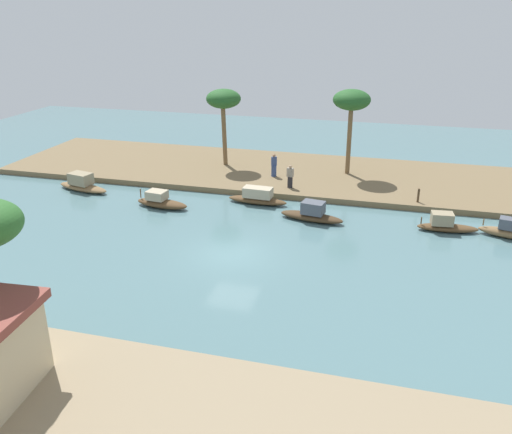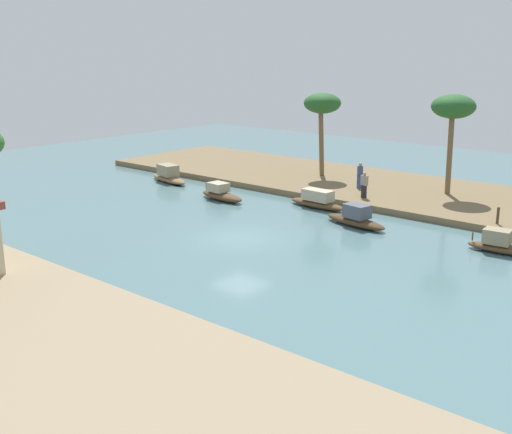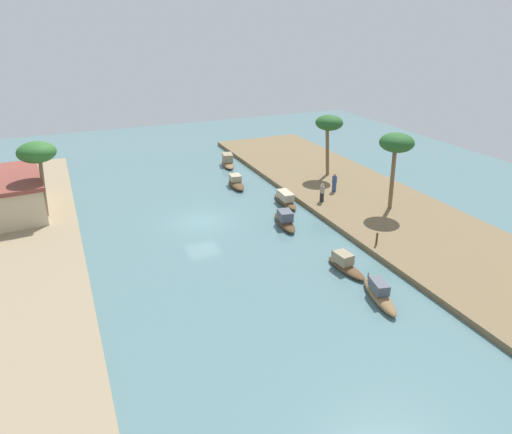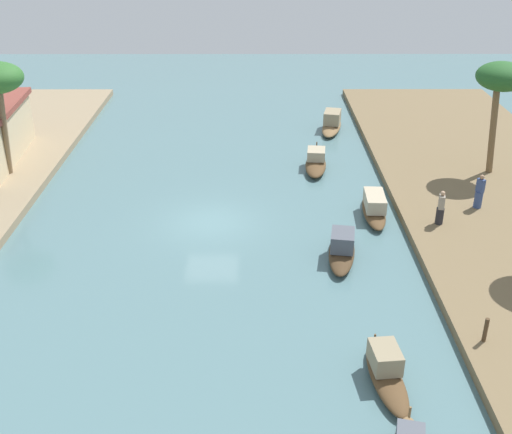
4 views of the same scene
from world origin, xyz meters
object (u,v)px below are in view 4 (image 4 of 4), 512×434
at_px(sampan_near_left_bank, 342,248).
at_px(mooring_post, 486,330).
at_px(sampan_upstream_small, 386,371).
at_px(sampan_with_tall_canopy, 332,123).
at_px(palm_tree_left_far, 502,79).
at_px(sampan_downstream_large, 374,207).
at_px(sampan_foreground, 316,163).
at_px(person_on_near_bank, 479,194).
at_px(person_by_mooring, 441,209).

bearing_deg(sampan_near_left_bank, mooring_post, -138.36).
distance_m(sampan_upstream_small, sampan_near_left_bank, 7.64).
distance_m(sampan_with_tall_canopy, palm_tree_left_far, 11.95).
bearing_deg(palm_tree_left_far, sampan_near_left_bank, 133.68).
relative_size(sampan_upstream_small, palm_tree_left_far, 0.59).
bearing_deg(sampan_with_tall_canopy, mooring_post, -161.08).
height_order(sampan_downstream_large, sampan_foreground, sampan_downstream_large).
distance_m(sampan_with_tall_canopy, person_on_near_bank, 13.57).
distance_m(sampan_near_left_bank, person_on_near_bank, 7.98).
height_order(sampan_with_tall_canopy, person_on_near_bank, person_on_near_bank).
relative_size(sampan_downstream_large, sampan_upstream_small, 1.15).
bearing_deg(sampan_near_left_bank, sampan_downstream_large, -18.07).
bearing_deg(sampan_with_tall_canopy, palm_tree_left_far, -124.95).
distance_m(sampan_downstream_large, palm_tree_left_far, 9.47).
xyz_separation_m(sampan_upstream_small, person_on_near_bank, (11.61, -6.48, 0.68)).
distance_m(sampan_with_tall_canopy, mooring_post, 22.64).
height_order(sampan_downstream_large, person_by_mooring, person_by_mooring).
height_order(person_by_mooring, mooring_post, person_by_mooring).
height_order(sampan_downstream_large, person_on_near_bank, person_on_near_bank).
relative_size(sampan_foreground, palm_tree_left_far, 0.62).
xyz_separation_m(sampan_with_tall_canopy, sampan_upstream_small, (-23.99, 0.96, -0.06)).
xyz_separation_m(sampan_foreground, mooring_post, (-15.82, -4.15, 0.45)).
relative_size(sampan_with_tall_canopy, sampan_upstream_small, 1.23).
xyz_separation_m(sampan_downstream_large, sampan_foreground, (5.79, 2.25, -0.05)).
relative_size(sampan_downstream_large, palm_tree_left_far, 0.68).
bearing_deg(sampan_near_left_bank, sampan_upstream_small, -167.79).
distance_m(sampan_near_left_bank, palm_tree_left_far, 13.06).
relative_size(sampan_near_left_bank, person_on_near_bank, 2.41).
xyz_separation_m(sampan_downstream_large, mooring_post, (-10.03, -1.91, 0.41)).
bearing_deg(sampan_with_tall_canopy, sampan_upstream_small, -169.81).
bearing_deg(sampan_near_left_bank, person_by_mooring, -54.44).
bearing_deg(sampan_with_tall_canopy, sampan_near_left_bank, -172.32).
bearing_deg(person_by_mooring, person_on_near_bank, -42.50).
bearing_deg(sampan_with_tall_canopy, person_on_near_bank, -143.51).
distance_m(sampan_foreground, person_by_mooring, 8.88).
height_order(sampan_near_left_bank, person_on_near_bank, person_on_near_bank).
xyz_separation_m(sampan_foreground, sampan_near_left_bank, (-9.70, -0.24, 0.04)).
distance_m(sampan_with_tall_canopy, sampan_downstream_large, 12.47).
bearing_deg(sampan_downstream_large, sampan_foreground, 24.13).
xyz_separation_m(sampan_upstream_small, mooring_post, (1.50, -3.50, 0.44)).
height_order(sampan_near_left_bank, person_by_mooring, person_by_mooring).
bearing_deg(sampan_foreground, person_by_mooring, -140.32).
xyz_separation_m(sampan_with_tall_canopy, person_by_mooring, (-14.05, -3.25, 0.65)).
relative_size(person_by_mooring, mooring_post, 1.79).
bearing_deg(sampan_near_left_bank, palm_tree_left_far, -37.23).
relative_size(sampan_with_tall_canopy, person_on_near_bank, 2.56).
height_order(person_on_near_bank, person_by_mooring, person_on_near_bank).
height_order(sampan_foreground, sampan_upstream_small, sampan_upstream_small).
height_order(sampan_upstream_small, person_by_mooring, person_by_mooring).
bearing_deg(palm_tree_left_far, sampan_with_tall_canopy, 42.55).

